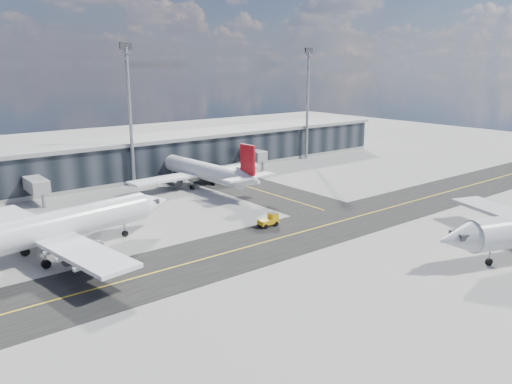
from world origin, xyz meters
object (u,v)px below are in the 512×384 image
airliner_redtail (201,171)px  baggage_tug (270,220)px  airliner_af (35,231)px  service_van (247,170)px

airliner_redtail → baggage_tug: airliner_redtail is taller
airliner_af → service_van: 59.78m
service_van → airliner_af: bearing=171.5°
airliner_redtail → baggage_tug: size_ratio=10.97×
airliner_redtail → service_van: airliner_redtail is taller
airliner_redtail → service_van: size_ratio=6.44×
airliner_af → baggage_tug: bearing=68.3°
airliner_redtail → service_van: bearing=13.7°
airliner_af → airliner_redtail: airliner_af is taller
baggage_tug → service_van: size_ratio=0.59×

